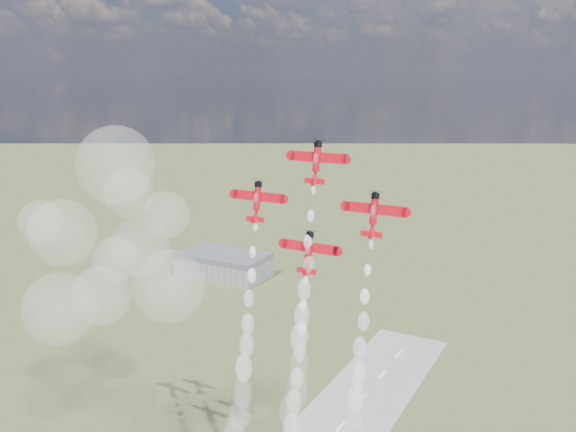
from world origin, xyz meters
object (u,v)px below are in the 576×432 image
(plane_left, at_px, (257,200))
(plane_lead, at_px, (317,161))
(plane_right, at_px, (374,213))
(plane_slot, at_px, (309,251))
(hangar, at_px, (224,264))

(plane_left, bearing_deg, plane_lead, 7.24)
(plane_lead, height_order, plane_right, plane_lead)
(plane_slot, bearing_deg, plane_right, 7.24)
(hangar, distance_m, plane_left, 214.09)
(plane_left, distance_m, plane_slot, 16.95)
(hangar, relative_size, plane_right, 3.82)
(hangar, height_order, plane_slot, plane_slot)
(plane_right, bearing_deg, plane_left, 180.00)
(plane_lead, xyz_separation_m, plane_left, (-13.89, -1.76, -9.56))
(hangar, distance_m, plane_slot, 220.24)
(plane_lead, bearing_deg, hangar, 130.12)
(plane_slot, bearing_deg, plane_lead, 90.00)
(plane_left, bearing_deg, hangar, 126.74)
(plane_lead, distance_m, plane_left, 16.95)
(plane_lead, xyz_separation_m, plane_slot, (0.00, -3.53, -19.12))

